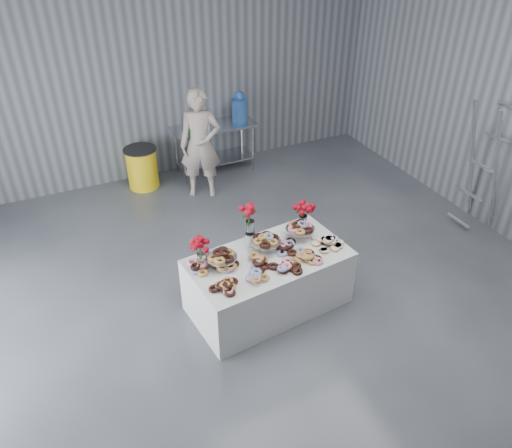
% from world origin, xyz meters
% --- Properties ---
extents(ground, '(9.00, 9.00, 0.00)m').
position_xyz_m(ground, '(0.00, 0.00, 0.00)').
color(ground, '#3C3F45').
rests_on(ground, ground).
extents(room_walls, '(8.04, 9.04, 4.02)m').
position_xyz_m(room_walls, '(-0.27, 0.07, 2.64)').
color(room_walls, slate).
rests_on(room_walls, ground).
extents(display_table, '(2.00, 1.20, 0.75)m').
position_xyz_m(display_table, '(0.12, 0.46, 0.38)').
color(display_table, white).
rests_on(display_table, ground).
extents(prep_table, '(1.50, 0.60, 0.90)m').
position_xyz_m(prep_table, '(0.83, 4.10, 0.62)').
color(prep_table, silver).
rests_on(prep_table, ground).
extents(donut_mounds, '(1.88, 0.99, 0.09)m').
position_xyz_m(donut_mounds, '(0.12, 0.41, 0.80)').
color(donut_mounds, '#C58C48').
rests_on(donut_mounds, display_table).
extents(cake_stand_left, '(0.36, 0.36, 0.17)m').
position_xyz_m(cake_stand_left, '(-0.45, 0.55, 0.89)').
color(cake_stand_left, silver).
rests_on(cake_stand_left, display_table).
extents(cake_stand_mid, '(0.36, 0.36, 0.17)m').
position_xyz_m(cake_stand_mid, '(0.15, 0.61, 0.89)').
color(cake_stand_mid, silver).
rests_on(cake_stand_mid, display_table).
extents(cake_stand_right, '(0.36, 0.36, 0.17)m').
position_xyz_m(cake_stand_right, '(0.65, 0.66, 0.89)').
color(cake_stand_right, silver).
rests_on(cake_stand_right, display_table).
extents(danish_pile, '(0.48, 0.48, 0.11)m').
position_xyz_m(danish_pile, '(0.88, 0.39, 0.81)').
color(danish_pile, silver).
rests_on(danish_pile, display_table).
extents(bouquet_left, '(0.26, 0.26, 0.42)m').
position_xyz_m(bouquet_left, '(-0.66, 0.62, 1.05)').
color(bouquet_left, white).
rests_on(bouquet_left, display_table).
extents(bouquet_right, '(0.26, 0.26, 0.42)m').
position_xyz_m(bouquet_right, '(0.78, 0.83, 1.05)').
color(bouquet_right, white).
rests_on(bouquet_right, display_table).
extents(bouquet_center, '(0.26, 0.26, 0.57)m').
position_xyz_m(bouquet_center, '(0.03, 0.80, 1.13)').
color(bouquet_center, silver).
rests_on(bouquet_center, display_table).
extents(water_jug, '(0.28, 0.28, 0.55)m').
position_xyz_m(water_jug, '(1.33, 4.10, 1.15)').
color(water_jug, '#417DDD').
rests_on(water_jug, prep_table).
extents(drink_bottles, '(0.54, 0.08, 0.27)m').
position_xyz_m(drink_bottles, '(0.51, 4.00, 1.04)').
color(drink_bottles, '#268C33').
rests_on(drink_bottles, prep_table).
extents(person, '(0.78, 0.66, 1.83)m').
position_xyz_m(person, '(0.34, 3.43, 0.91)').
color(person, '#CC8C93').
rests_on(person, ground).
extents(trash_barrel, '(0.56, 0.56, 0.72)m').
position_xyz_m(trash_barrel, '(-0.52, 4.10, 0.36)').
color(trash_barrel, yellow).
rests_on(trash_barrel, ground).
extents(stepladder, '(0.72, 0.50, 2.00)m').
position_xyz_m(stepladder, '(3.75, 0.77, 1.00)').
color(stepladder, silver).
rests_on(stepladder, ground).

